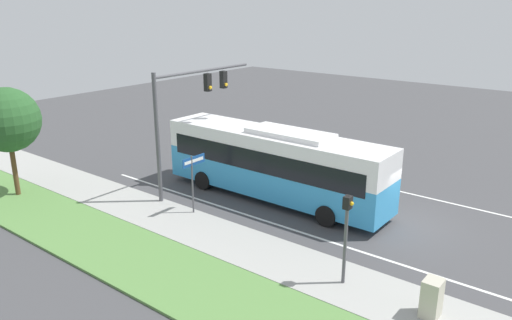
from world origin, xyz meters
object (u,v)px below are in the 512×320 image
(bus, at_px, (274,161))
(signal_gantry, at_px, (188,104))
(street_sign, at_px, (193,173))
(utility_cabinet, at_px, (432,298))
(pedestrian_signal, at_px, (346,226))

(bus, height_order, signal_gantry, signal_gantry)
(bus, bearing_deg, street_sign, 155.12)
(utility_cabinet, bearing_deg, bus, 62.19)
(pedestrian_signal, bearing_deg, street_sign, 81.78)
(pedestrian_signal, relative_size, utility_cabinet, 2.65)
(bus, distance_m, utility_cabinet, 10.94)
(bus, relative_size, signal_gantry, 1.78)
(signal_gantry, relative_size, pedestrian_signal, 2.02)
(street_sign, distance_m, utility_cabinet, 11.51)
(bus, distance_m, pedestrian_signal, 8.27)
(signal_gantry, distance_m, pedestrian_signal, 11.29)
(bus, xyz_separation_m, street_sign, (-3.80, 1.76, 0.03))
(street_sign, xyz_separation_m, utility_cabinet, (-1.28, -11.37, -1.25))
(pedestrian_signal, distance_m, utility_cabinet, 3.38)
(pedestrian_signal, bearing_deg, bus, 52.77)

